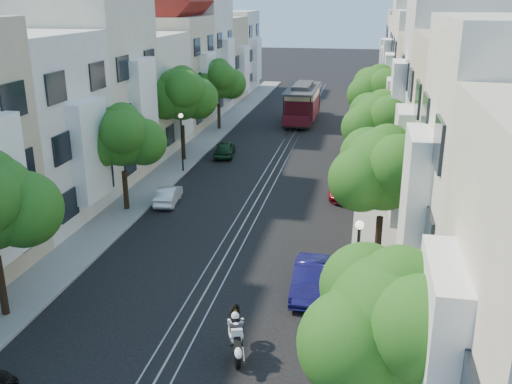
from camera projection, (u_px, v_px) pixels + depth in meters
The scene contains 24 objects.
ground at pixel (282, 155), 45.40m from camera, with size 200.00×200.00×0.00m, color black.
sidewalk_east at pixel (375, 159), 44.09m from camera, with size 2.50×80.00×0.12m, color gray.
sidewalk_west at pixel (194, 150), 46.66m from camera, with size 2.50×80.00×0.12m, color gray.
rail_left at pixel (275, 155), 45.49m from camera, with size 0.06×80.00×0.02m, color gray.
rail_slot at pixel (282, 155), 45.39m from camera, with size 0.06×80.00×0.02m, color gray.
rail_right at pixel (289, 155), 45.30m from camera, with size 0.06×80.00×0.02m, color gray.
lane_line at pixel (282, 155), 45.40m from camera, with size 0.08×80.00×0.01m, color tan.
townhouses_east at pixel (444, 95), 41.53m from camera, with size 7.75×72.00×12.00m.
townhouses_west at pixel (137, 87), 45.77m from camera, with size 7.75×72.00×11.76m.
tree_e_a at pixel (395, 325), 13.86m from camera, with size 4.72×3.87×6.27m.
tree_e_b at pixel (385, 171), 24.90m from camera, with size 4.93×4.08×6.68m.
tree_e_c at pixel (381, 122), 35.16m from camera, with size 4.84×3.99×6.52m.
tree_e_d at pixel (379, 91), 45.29m from camera, with size 5.01×4.16×6.85m.
tree_w_b at pixel (122, 138), 32.20m from camera, with size 4.72×3.87×6.27m.
tree_w_c at pixel (182, 95), 42.21m from camera, with size 5.13×4.28×7.09m.
tree_w_d at pixel (219, 81), 52.58m from camera, with size 4.84×3.99×6.52m.
lamp_east at pixel (358, 257), 21.06m from camera, with size 0.32×0.32×4.16m.
lamp_west at pixel (182, 134), 40.02m from camera, with size 0.32×0.32×4.16m.
sportbike_rider at pixel (236, 333), 19.76m from camera, with size 0.86×2.25×1.62m.
cable_car at pixel (302, 101), 56.66m from camera, with size 2.99×9.17×3.51m.
parked_car_e_mid at pixel (310, 279), 24.11m from camera, with size 1.39×4.00×1.32m, color #0F0D45.
parked_car_e_far at pixel (349, 187), 35.84m from camera, with size 2.09×4.54×1.26m, color maroon.
parked_car_w_mid at pixel (168, 195), 34.64m from camera, with size 1.13×3.24×1.07m, color silver.
parked_car_w_far at pixel (225, 149), 44.85m from camera, with size 1.46×3.63×1.24m, color #15361D.
Camera 1 is at (6.20, -15.50, 11.96)m, focal length 40.00 mm.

